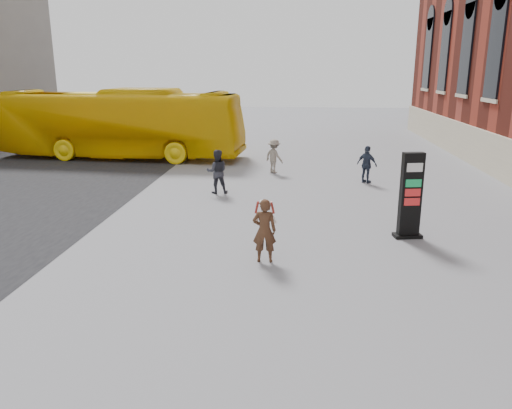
# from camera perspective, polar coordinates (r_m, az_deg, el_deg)

# --- Properties ---
(ground) EXTENTS (100.00, 100.00, 0.00)m
(ground) POSITION_cam_1_polar(r_m,az_deg,el_deg) (12.53, 0.33, -5.96)
(ground) COLOR #9E9EA3
(info_pylon) EXTENTS (0.81, 0.50, 2.38)m
(info_pylon) POSITION_cam_1_polar(r_m,az_deg,el_deg) (14.21, 17.25, 0.95)
(info_pylon) COLOR black
(info_pylon) RESTS_ON ground
(woman) EXTENTS (0.60, 0.55, 1.57)m
(woman) POSITION_cam_1_polar(r_m,az_deg,el_deg) (11.96, 0.96, -2.89)
(woman) COLOR #422B19
(woman) RESTS_ON ground
(bus) EXTENTS (12.97, 3.92, 3.56)m
(bus) POSITION_cam_1_polar(r_m,az_deg,el_deg) (27.08, -15.29, 8.90)
(bus) COLOR #E6BB09
(bus) RESTS_ON road
(pedestrian_a) EXTENTS (0.90, 0.76, 1.64)m
(pedestrian_a) POSITION_cam_1_polar(r_m,az_deg,el_deg) (18.71, -4.48, 3.77)
(pedestrian_a) COLOR #2B2B33
(pedestrian_a) RESTS_ON ground
(pedestrian_b) EXTENTS (1.10, 1.07, 1.51)m
(pedestrian_b) POSITION_cam_1_polar(r_m,az_deg,el_deg) (22.41, 2.08, 5.55)
(pedestrian_b) COLOR gray
(pedestrian_b) RESTS_ON ground
(pedestrian_c) EXTENTS (0.93, 0.85, 1.53)m
(pedestrian_c) POSITION_cam_1_polar(r_m,az_deg,el_deg) (20.85, 12.56, 4.48)
(pedestrian_c) COLOR #2B3345
(pedestrian_c) RESTS_ON ground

